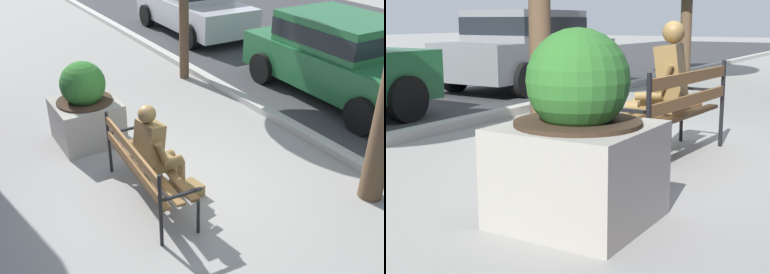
{
  "view_description": "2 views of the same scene",
  "coord_description": "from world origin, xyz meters",
  "views": [
    {
      "loc": [
        4.35,
        -2.1,
        3.53
      ],
      "look_at": [
        -0.06,
        0.57,
        0.75
      ],
      "focal_mm": 42.04,
      "sensor_mm": 36.0,
      "label": 1
    },
    {
      "loc": [
        -5.22,
        -2.1,
        1.38
      ],
      "look_at": [
        -2.02,
        -0.2,
        0.6
      ],
      "focal_mm": 52.44,
      "sensor_mm": 36.0,
      "label": 2
    }
  ],
  "objects": [
    {
      "name": "ground_plane",
      "position": [
        0.0,
        0.0,
        0.0
      ],
      "size": [
        80.0,
        80.0,
        0.0
      ],
      "primitive_type": "plane",
      "color": "gray"
    },
    {
      "name": "curb_stone",
      "position": [
        0.0,
        2.9,
        0.06
      ],
      "size": [
        60.0,
        0.2,
        0.12
      ],
      "primitive_type": "cube",
      "color": "#B2AFA8",
      "rests_on": "ground"
    },
    {
      "name": "park_bench",
      "position": [
        -0.06,
        -0.14,
        0.54
      ],
      "size": [
        1.83,
        0.64,
        0.95
      ],
      "color": "brown",
      "rests_on": "ground"
    },
    {
      "name": "bronze_statue_seated",
      "position": [
        -0.02,
        0.07,
        0.67
      ],
      "size": [
        0.6,
        0.83,
        1.37
      ],
      "color": "olive",
      "rests_on": "ground"
    },
    {
      "name": "concrete_planter",
      "position": [
        -2.02,
        -0.2,
        0.57
      ],
      "size": [
        0.97,
        0.97,
        1.33
      ],
      "color": "gray",
      "rests_on": "ground"
    },
    {
      "name": "parked_car_silver",
      "position": [
        -6.79,
        4.65,
        0.84
      ],
      "size": [
        4.14,
        1.99,
        1.56
      ],
      "color": "#B7B7BC",
      "rests_on": "ground"
    },
    {
      "name": "parked_car_green",
      "position": [
        -1.29,
        4.65,
        0.84
      ],
      "size": [
        4.14,
        1.99,
        1.56
      ],
      "color": "#236638",
      "rests_on": "ground"
    }
  ]
}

